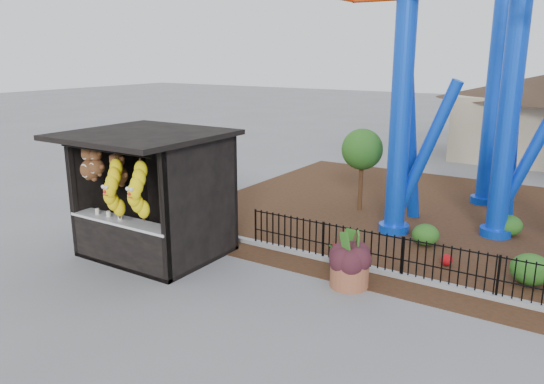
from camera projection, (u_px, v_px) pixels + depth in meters
The scene contains 9 objects.
ground at pixel (222, 299), 10.99m from camera, with size 120.00×120.00×0.00m, color slate.
mulch_bed at pixel (500, 228), 15.40m from camera, with size 18.00×12.00×0.02m, color #331E11.
curb at pixel (456, 289), 11.32m from camera, with size 18.00×0.18×0.12m, color gray.
prize_booth at pixel (146, 197), 12.90m from camera, with size 3.50×3.40×3.12m.
picket_fence at pixel (503, 279), 10.74m from camera, with size 12.20×0.06×1.00m, color black, non-canonical shape.
terracotta_planter at pixel (349, 274), 11.52m from camera, with size 0.84×0.84×0.54m, color brown.
planter_foliage at pixel (350, 249), 11.37m from camera, with size 0.70×0.70×0.64m, color #32141B.
potted_plant at pixel (346, 254), 12.27m from camera, with size 0.75×0.65×0.84m, color #274E17.
landscaping at pixel (528, 254), 12.59m from camera, with size 9.00×4.35×0.68m.
Camera 1 is at (6.33, -7.90, 4.94)m, focal length 35.00 mm.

